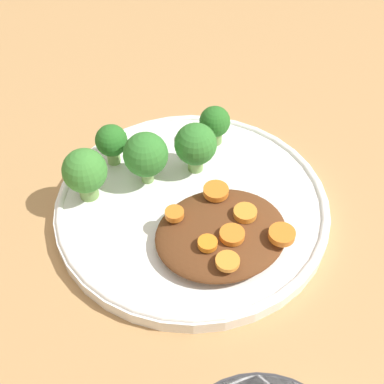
# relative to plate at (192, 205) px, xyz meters

# --- Properties ---
(ground_plane) EXTENTS (4.00, 4.00, 0.00)m
(ground_plane) POSITION_rel_plate_xyz_m (0.00, 0.00, -0.01)
(ground_plane) COLOR tan
(plate) EXTENTS (0.28, 0.28, 0.02)m
(plate) POSITION_rel_plate_xyz_m (0.00, 0.00, 0.00)
(plate) COLOR white
(plate) RESTS_ON ground_plane
(stew_mound) EXTENTS (0.13, 0.11, 0.02)m
(stew_mound) POSITION_rel_plate_xyz_m (-0.01, 0.06, 0.02)
(stew_mound) COLOR #5B3319
(stew_mound) RESTS_ON plate
(broccoli_floret_0) EXTENTS (0.04, 0.04, 0.06)m
(broccoli_floret_0) POSITION_rel_plate_xyz_m (-0.02, -0.04, 0.04)
(broccoli_floret_0) COLOR #7FA85B
(broccoli_floret_0) RESTS_ON plate
(broccoli_floret_1) EXTENTS (0.03, 0.03, 0.05)m
(broccoli_floret_1) POSITION_rel_plate_xyz_m (0.05, -0.09, 0.03)
(broccoli_floret_1) COLOR #7FA85B
(broccoli_floret_1) RESTS_ON plate
(broccoli_floret_2) EXTENTS (0.05, 0.05, 0.06)m
(broccoli_floret_2) POSITION_rel_plate_xyz_m (0.03, -0.05, 0.04)
(broccoli_floret_2) COLOR #7FA85B
(broccoli_floret_2) RESTS_ON plate
(broccoli_floret_3) EXTENTS (0.03, 0.03, 0.05)m
(broccoli_floret_3) POSITION_rel_plate_xyz_m (-0.06, -0.08, 0.03)
(broccoli_floret_3) COLOR #759E51
(broccoli_floret_3) RESTS_ON plate
(broccoli_floret_4) EXTENTS (0.04, 0.04, 0.06)m
(broccoli_floret_4) POSITION_rel_plate_xyz_m (0.09, -0.05, 0.04)
(broccoli_floret_4) COLOR #759E51
(broccoli_floret_4) RESTS_ON plate
(carrot_slice_0) EXTENTS (0.02, 0.02, 0.01)m
(carrot_slice_0) POSITION_rel_plate_xyz_m (-0.03, 0.05, 0.03)
(carrot_slice_0) COLOR orange
(carrot_slice_0) RESTS_ON stew_mound
(carrot_slice_1) EXTENTS (0.02, 0.02, 0.00)m
(carrot_slice_1) POSITION_rel_plate_xyz_m (0.01, 0.09, 0.03)
(carrot_slice_1) COLOR orange
(carrot_slice_1) RESTS_ON stew_mound
(carrot_slice_2) EXTENTS (0.02, 0.02, 0.01)m
(carrot_slice_2) POSITION_rel_plate_xyz_m (-0.01, 0.07, 0.03)
(carrot_slice_2) COLOR orange
(carrot_slice_2) RESTS_ON stew_mound
(carrot_slice_3) EXTENTS (0.02, 0.02, 0.01)m
(carrot_slice_3) POSITION_rel_plate_xyz_m (0.01, 0.07, 0.03)
(carrot_slice_3) COLOR orange
(carrot_slice_3) RESTS_ON stew_mound
(carrot_slice_4) EXTENTS (0.02, 0.02, 0.01)m
(carrot_slice_4) POSITION_rel_plate_xyz_m (0.03, 0.03, 0.03)
(carrot_slice_4) COLOR orange
(carrot_slice_4) RESTS_ON stew_mound
(carrot_slice_5) EXTENTS (0.03, 0.03, 0.01)m
(carrot_slice_5) POSITION_rel_plate_xyz_m (-0.02, 0.02, 0.03)
(carrot_slice_5) COLOR orange
(carrot_slice_5) RESTS_ON stew_mound
(carrot_slice_6) EXTENTS (0.02, 0.02, 0.01)m
(carrot_slice_6) POSITION_rel_plate_xyz_m (-0.05, 0.09, 0.03)
(carrot_slice_6) COLOR orange
(carrot_slice_6) RESTS_ON stew_mound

